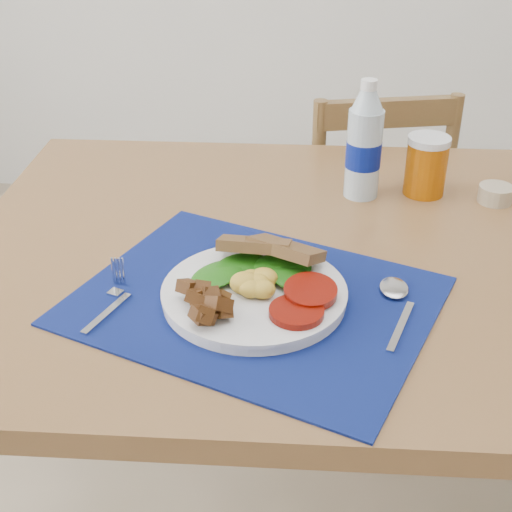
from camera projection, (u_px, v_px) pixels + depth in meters
The scene contains 9 objects.
table at pixel (378, 290), 1.22m from camera, with size 1.40×0.90×0.75m.
chair_far at pixel (368, 203), 1.83m from camera, with size 0.44×0.43×1.01m.
placemat at pixel (254, 301), 1.04m from camera, with size 0.50×0.39×0.00m, color black.
breakfast_plate at pixel (250, 290), 1.02m from camera, with size 0.27×0.27×0.06m.
fork at pixel (112, 300), 1.03m from camera, with size 0.05×0.15×0.00m.
spoon at pixel (396, 300), 1.03m from camera, with size 0.05×0.18×0.01m.
water_bottle at pixel (364, 146), 1.30m from camera, with size 0.07×0.07×0.22m.
juice_glass at pixel (426, 167), 1.33m from camera, with size 0.08×0.08×0.11m, color #A94F04.
ramekin at pixel (495, 194), 1.31m from camera, with size 0.06×0.06×0.03m, color tan.
Camera 1 is at (-0.14, -0.83, 1.33)m, focal length 50.00 mm.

